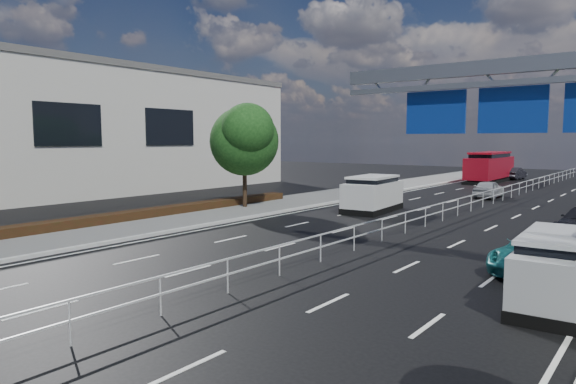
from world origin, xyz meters
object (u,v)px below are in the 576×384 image
Objects in this scene: overhead_gantry at (538,98)px; parked_car_teal at (536,253)px; white_minivan at (373,194)px; near_car_silver at (489,189)px; near_car_dark at (515,173)px; silver_minivan at (562,270)px; red_bus at (490,166)px.

parked_car_teal is (-0.24, 1.95, -4.98)m from overhead_gantry.
white_minivan is 1.33× the size of near_car_silver.
parked_car_teal is (11.14, -43.32, -0.05)m from near_car_dark.
near_car_silver is (-8.14, 24.09, -4.93)m from overhead_gantry.
near_car_silver is at bearing 106.94° from silver_minivan.
white_minivan is 28.02m from red_bus.
white_minivan is 15.12m from parked_car_teal.
white_minivan is 1.28× the size of near_car_dark.
near_car_silver is (3.49, 12.20, -0.41)m from white_minivan.
near_car_dark is at bearing 102.05° from silver_minivan.
red_bus is at bearing 105.44° from silver_minivan.
near_car_dark is (1.23, 5.38, -0.98)m from red_bus.
near_car_dark is at bearing 75.89° from red_bus.
overhead_gantry reaches higher than near_car_dark.
white_minivan is 12.70m from near_car_silver.
overhead_gantry is at bearing 108.05° from near_car_dark.
near_car_silver is at bearing 102.63° from near_car_dark.
red_bus is at bearing -74.93° from near_car_silver.
red_bus is 2.25× the size of silver_minivan.
red_bus is at bearing 112.49° from parked_car_teal.
red_bus is 5.61m from near_car_dark.
parked_car_teal is at bearing -73.14° from red_bus.
red_bus is 43.58m from silver_minivan.
silver_minivan is at bearing -64.72° from parked_car_teal.
near_car_silver is 0.96× the size of near_car_dark.
overhead_gantry is at bearing 122.80° from silver_minivan.
silver_minivan reaches higher than near_car_silver.
near_car_silver is 0.83× the size of silver_minivan.
near_car_dark is (-3.24, 21.18, 0.01)m from near_car_silver.
silver_minivan reaches higher than parked_car_teal.
overhead_gantry is at bearing 107.94° from near_car_silver.
overhead_gantry is 0.95× the size of red_bus.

